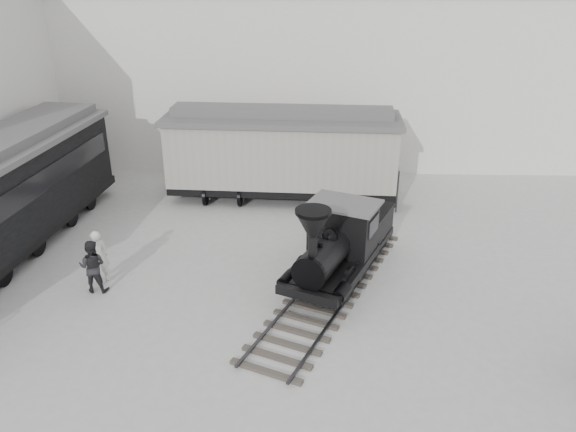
{
  "coord_description": "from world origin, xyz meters",
  "views": [
    {
      "loc": [
        0.65,
        -12.19,
        9.35
      ],
      "look_at": [
        0.12,
        4.14,
        2.0
      ],
      "focal_mm": 35.0,
      "sensor_mm": 36.0,
      "label": 1
    }
  ],
  "objects_px": {
    "boxcar": "(282,152)",
    "visitor_b": "(92,266)",
    "locomotive": "(339,247)",
    "visitor_a": "(98,256)"
  },
  "relations": [
    {
      "from": "locomotive",
      "to": "visitor_b",
      "type": "relative_size",
      "value": 5.33
    },
    {
      "from": "boxcar",
      "to": "visitor_b",
      "type": "distance_m",
      "value": 9.66
    },
    {
      "from": "boxcar",
      "to": "visitor_b",
      "type": "xyz_separation_m",
      "value": [
        -5.53,
        -7.82,
        -1.24
      ]
    },
    {
      "from": "visitor_b",
      "to": "boxcar",
      "type": "bearing_deg",
      "value": -125.48
    },
    {
      "from": "locomotive",
      "to": "boxcar",
      "type": "xyz_separation_m",
      "value": [
        -2.08,
        6.92,
        0.91
      ]
    },
    {
      "from": "locomotive",
      "to": "visitor_a",
      "type": "height_order",
      "value": "locomotive"
    },
    {
      "from": "locomotive",
      "to": "boxcar",
      "type": "height_order",
      "value": "boxcar"
    },
    {
      "from": "boxcar",
      "to": "visitor_b",
      "type": "relative_size",
      "value": 5.76
    },
    {
      "from": "visitor_b",
      "to": "locomotive",
      "type": "bearing_deg",
      "value": -173.5
    },
    {
      "from": "boxcar",
      "to": "visitor_b",
      "type": "height_order",
      "value": "boxcar"
    }
  ]
}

